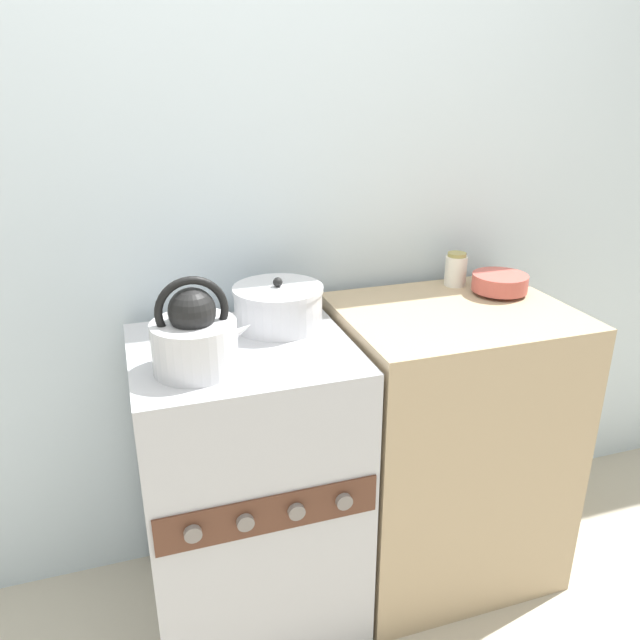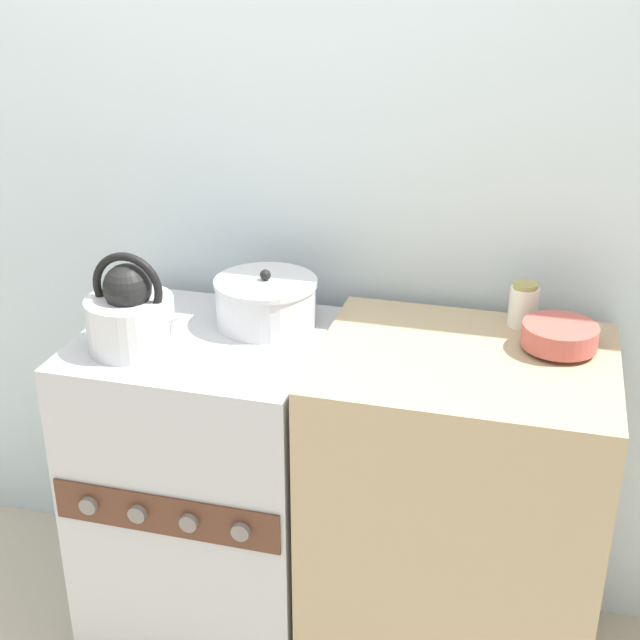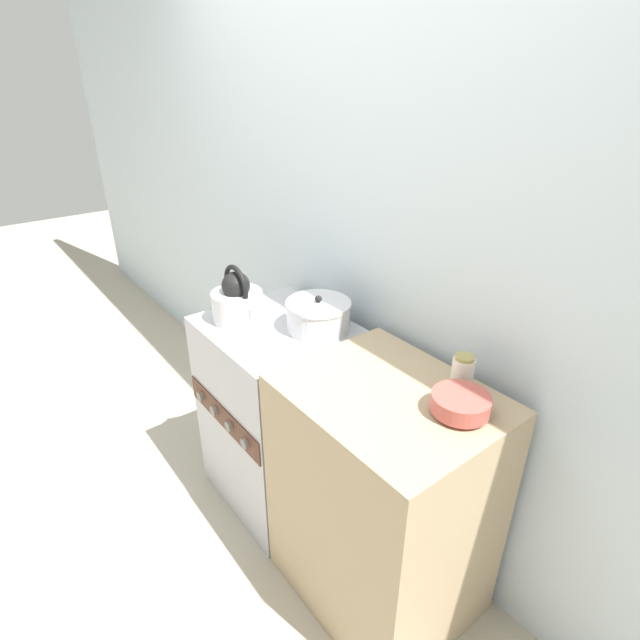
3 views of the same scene
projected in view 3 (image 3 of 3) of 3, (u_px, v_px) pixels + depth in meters
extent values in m
plane|color=#B2A893|center=(235.00, 514.00, 2.34)|extent=(12.00, 12.00, 0.00)
cube|color=silver|center=(343.00, 231.00, 2.11)|extent=(7.00, 0.06, 2.50)
cube|color=#B2B2B7|center=(280.00, 413.00, 2.28)|extent=(0.60, 0.55, 0.91)
cube|color=#512D1E|center=(224.00, 417.00, 2.08)|extent=(0.58, 0.01, 0.11)
cylinder|color=slate|center=(201.00, 396.00, 2.21)|extent=(0.04, 0.02, 0.04)
cylinder|color=slate|center=(214.00, 410.00, 2.12)|extent=(0.04, 0.02, 0.04)
cylinder|color=slate|center=(229.00, 426.00, 2.03)|extent=(0.04, 0.02, 0.04)
cylinder|color=slate|center=(245.00, 443.00, 1.93)|extent=(0.04, 0.02, 0.04)
cube|color=tan|center=(382.00, 499.00, 1.81)|extent=(0.69, 0.56, 0.94)
cylinder|color=silver|center=(238.00, 306.00, 2.08)|extent=(0.21, 0.21, 0.13)
sphere|color=black|center=(236.00, 286.00, 2.04)|extent=(0.12, 0.12, 0.12)
torus|color=black|center=(236.00, 286.00, 2.04)|extent=(0.18, 0.02, 0.18)
cone|color=silver|center=(250.00, 310.00, 2.00)|extent=(0.11, 0.05, 0.08)
cylinder|color=silver|center=(318.00, 317.00, 2.01)|extent=(0.26, 0.26, 0.11)
cylinder|color=silver|center=(318.00, 304.00, 1.99)|extent=(0.26, 0.26, 0.01)
sphere|color=black|center=(318.00, 299.00, 1.98)|extent=(0.03, 0.03, 0.03)
cylinder|color=#B75147|center=(459.00, 412.00, 1.50)|extent=(0.08, 0.08, 0.01)
cylinder|color=#B75147|center=(461.00, 403.00, 1.48)|extent=(0.18, 0.18, 0.05)
cylinder|color=silver|center=(463.00, 373.00, 1.61)|extent=(0.07, 0.07, 0.10)
cylinder|color=#998C4C|center=(465.00, 358.00, 1.58)|extent=(0.06, 0.06, 0.01)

